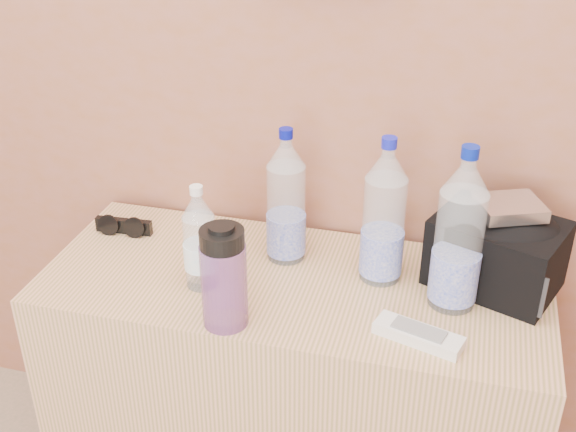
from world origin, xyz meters
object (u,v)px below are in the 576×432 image
object	(u,v)px
nalgene_bottle	(224,276)
toiletry_bag	(497,249)
pet_large_d	(459,238)
pet_large_b	(286,203)
ac_remote	(418,335)
foil_packet	(510,208)
pet_large_c	(384,218)
sunglasses	(124,226)
pet_small	(200,243)
dresser	(293,398)

from	to	relation	value
nalgene_bottle	toiletry_bag	world-z (taller)	nalgene_bottle
pet_large_d	pet_large_b	bearing A→B (deg)	167.10
ac_remote	foil_packet	size ratio (longest dim) A/B	1.37
pet_large_c	foil_packet	bearing A→B (deg)	8.31
ac_remote	foil_packet	xyz separation A→B (m)	(0.14, 0.23, 0.17)
nalgene_bottle	sunglasses	bearing A→B (deg)	142.49
pet_large_b	ac_remote	world-z (taller)	pet_large_b
nalgene_bottle	sunglasses	distance (m)	0.45
ac_remote	toiletry_bag	xyz separation A→B (m)	(0.13, 0.23, 0.07)
pet_large_d	pet_small	distance (m)	0.52
sunglasses	foil_packet	distance (m)	0.88
pet_large_b	pet_large_c	distance (m)	0.22
pet_large_d	sunglasses	world-z (taller)	pet_large_d
nalgene_bottle	ac_remote	bearing A→B (deg)	6.18
sunglasses	ac_remote	size ratio (longest dim) A/B	0.81
dresser	pet_large_d	world-z (taller)	pet_large_d
dresser	pet_small	world-z (taller)	pet_small
sunglasses	toiletry_bag	bearing A→B (deg)	-3.65
pet_large_d	sunglasses	xyz separation A→B (m)	(-0.77, 0.09, -0.14)
dresser	ac_remote	distance (m)	0.47
ac_remote	toiletry_bag	distance (m)	0.28
pet_large_d	ac_remote	distance (m)	0.21
nalgene_bottle	sunglasses	size ratio (longest dim) A/B	1.59
pet_large_c	nalgene_bottle	distance (m)	0.36
pet_large_c	ac_remote	size ratio (longest dim) A/B	1.91
ac_remote	foil_packet	distance (m)	0.32
sunglasses	foil_packet	xyz separation A→B (m)	(0.86, 0.01, 0.17)
pet_small	foil_packet	xyz separation A→B (m)	(0.60, 0.16, 0.08)
pet_large_d	foil_packet	bearing A→B (deg)	45.73
dresser	foil_packet	world-z (taller)	foil_packet
pet_large_b	foil_packet	size ratio (longest dim) A/B	2.49
pet_large_c	toiletry_bag	xyz separation A→B (m)	(0.23, 0.03, -0.06)
pet_small	foil_packet	bearing A→B (deg)	14.98
pet_large_d	nalgene_bottle	size ratio (longest dim) A/B	1.59
pet_large_c	foil_packet	xyz separation A→B (m)	(0.25, 0.04, 0.04)
pet_large_b	nalgene_bottle	distance (m)	0.27
pet_large_b	ac_remote	distance (m)	0.41
pet_small	pet_large_c	bearing A→B (deg)	19.32
pet_large_b	toiletry_bag	xyz separation A→B (m)	(0.45, 0.01, -0.05)
pet_large_c	foil_packet	world-z (taller)	pet_large_c
dresser	sunglasses	distance (m)	0.57
pet_large_b	toiletry_bag	distance (m)	0.45
pet_large_b	nalgene_bottle	bearing A→B (deg)	-100.94
toiletry_bag	foil_packet	bearing A→B (deg)	32.20
pet_small	dresser	bearing A→B (deg)	19.50
dresser	foil_packet	distance (m)	0.68
pet_large_c	dresser	bearing A→B (deg)	-160.86
pet_large_d	pet_large_c	bearing A→B (deg)	159.51
dresser	toiletry_bag	xyz separation A→B (m)	(0.41, 0.10, 0.42)
pet_large_c	sunglasses	bearing A→B (deg)	177.15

